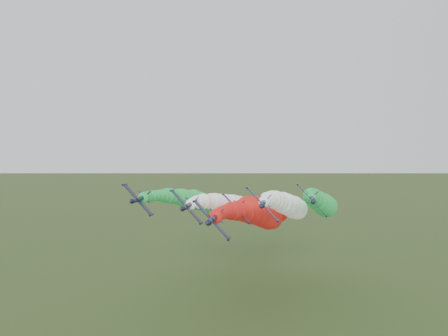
{
  "coord_description": "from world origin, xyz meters",
  "views": [
    {
      "loc": [
        14.34,
        -105.42,
        50.38
      ],
      "look_at": [
        -0.92,
        -2.48,
        46.37
      ],
      "focal_mm": 35.0,
      "sensor_mm": 36.0,
      "label": 1
    }
  ],
  "objects": [
    {
      "name": "jet_lead",
      "position": [
        4.58,
        31.04,
        30.38
      ],
      "size": [
        16.95,
        78.63,
        17.92
      ],
      "rotation": [
        0.0,
        0.82,
        0.0
      ],
      "color": "black",
      "rests_on": "ground"
    },
    {
      "name": "jet_inner_left",
      "position": [
        -3.42,
        44.98,
        31.02
      ],
      "size": [
        17.85,
        79.54,
        18.82
      ],
      "rotation": [
        0.0,
        0.82,
        0.0
      ],
      "color": "black",
      "rests_on": "ground"
    },
    {
      "name": "jet_inner_right",
      "position": [
        13.93,
        45.07,
        32.02
      ],
      "size": [
        17.0,
        78.69,
        17.97
      ],
      "rotation": [
        0.0,
        0.82,
        0.0
      ],
      "color": "black",
      "rests_on": "ground"
    },
    {
      "name": "jet_outer_left",
      "position": [
        -17.71,
        48.61,
        32.22
      ],
      "size": [
        16.83,
        78.51,
        17.8
      ],
      "rotation": [
        0.0,
        0.82,
        0.0
      ],
      "color": "black",
      "rests_on": "ground"
    },
    {
      "name": "jet_outer_right",
      "position": [
        25.79,
        55.31,
        31.86
      ],
      "size": [
        17.53,
        79.21,
        18.5
      ],
      "rotation": [
        0.0,
        0.82,
        0.0
      ],
      "color": "black",
      "rests_on": "ground"
    },
    {
      "name": "jet_trail",
      "position": [
        6.42,
        61.43,
        28.64
      ],
      "size": [
        17.81,
        79.49,
        18.78
      ],
      "rotation": [
        0.0,
        0.82,
        0.0
      ],
      "color": "black",
      "rests_on": "ground"
    }
  ]
}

